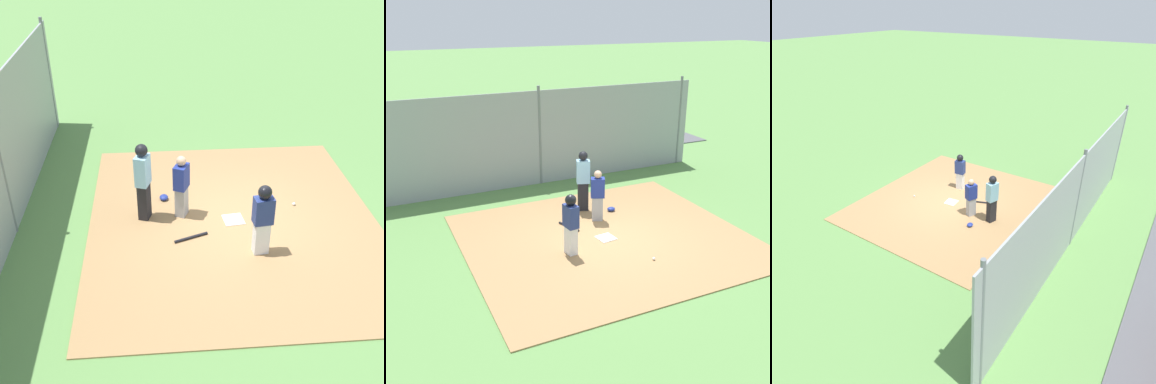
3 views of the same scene
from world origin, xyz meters
TOP-DOWN VIEW (x-y plane):
  - ground_plane at (0.00, 0.00)m, footprint 140.00×140.00m
  - dirt_infield at (0.00, 0.00)m, footprint 7.20×6.40m
  - home_plate at (0.00, 0.00)m, footprint 0.49×0.49m
  - catcher at (-0.33, -1.14)m, footprint 0.45×0.39m
  - umpire at (-0.27, -1.97)m, footprint 0.44×0.37m
  - runner at (1.17, 0.37)m, footprint 0.30×0.41m
  - baseball_bat at (0.62, -1.00)m, footprint 0.33×0.73m
  - catcher_mask at (-0.99, -1.53)m, footprint 0.24×0.20m
  - baseball at (-0.49, 1.51)m, footprint 0.07×0.07m
  - backstop_fence at (0.00, -4.78)m, footprint 12.00×0.10m
  - parking_lot at (0.00, -9.53)m, footprint 18.00×5.20m
  - parked_car_red at (-3.54, -9.28)m, footprint 4.34×2.18m
  - parked_car_silver at (-0.24, -10.17)m, footprint 4.21×1.89m

SIDE VIEW (x-z plane):
  - ground_plane at x=0.00m, z-range 0.00..0.00m
  - dirt_infield at x=0.00m, z-range 0.00..0.03m
  - parking_lot at x=0.00m, z-range 0.00..0.04m
  - home_plate at x=0.00m, z-range 0.03..0.05m
  - baseball_bat at x=0.62m, z-range 0.03..0.09m
  - baseball at x=-0.49m, z-range 0.03..0.10m
  - catcher_mask at x=-0.99m, z-range 0.03..0.15m
  - parked_car_red at x=-3.54m, z-range -0.03..1.25m
  - parked_car_silver at x=-0.24m, z-range -0.03..1.25m
  - catcher at x=-0.33m, z-range 0.05..1.53m
  - runner at x=1.17m, z-range 0.12..1.67m
  - umpire at x=-0.27m, z-range 0.09..1.90m
  - backstop_fence at x=0.00m, z-range -0.07..3.28m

